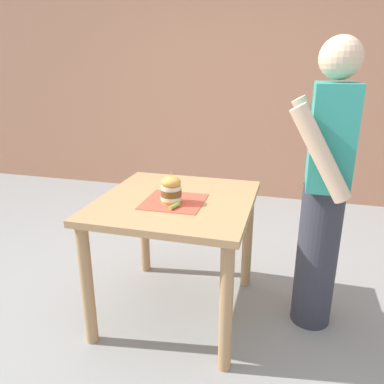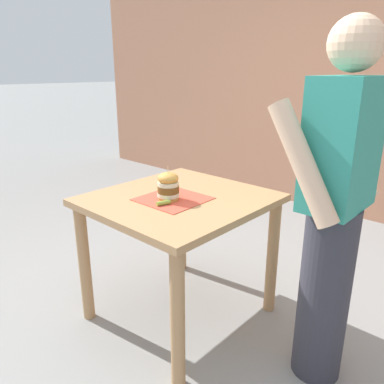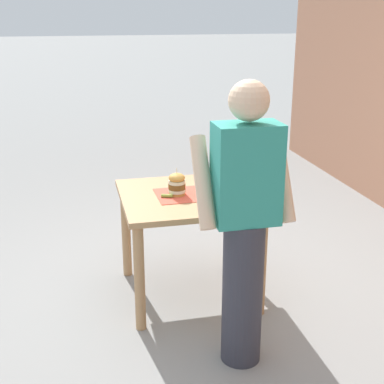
{
  "view_description": "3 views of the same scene",
  "coord_description": "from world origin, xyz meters",
  "px_view_note": "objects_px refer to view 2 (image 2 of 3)",
  "views": [
    {
      "loc": [
        2.01,
        0.65,
        1.55
      ],
      "look_at": [
        0.0,
        0.1,
        0.84
      ],
      "focal_mm": 35.0,
      "sensor_mm": 36.0,
      "label": 1
    },
    {
      "loc": [
        1.45,
        1.43,
        1.48
      ],
      "look_at": [
        0.0,
        0.1,
        0.84
      ],
      "focal_mm": 35.0,
      "sensor_mm": 36.0,
      "label": 2
    },
    {
      "loc": [
        0.78,
        3.48,
        2.04
      ],
      "look_at": [
        0.0,
        0.1,
        0.84
      ],
      "focal_mm": 50.0,
      "sensor_mm": 36.0,
      "label": 3
    }
  ],
  "objects_px": {
    "patio_table": "(179,219)",
    "sandwich": "(168,186)",
    "diner_across_table": "(334,210)",
    "pickle_spear": "(163,203)"
  },
  "relations": [
    {
      "from": "sandwich",
      "to": "pickle_spear",
      "type": "xyz_separation_m",
      "value": [
        0.08,
        0.04,
        -0.07
      ]
    },
    {
      "from": "patio_table",
      "to": "sandwich",
      "type": "bearing_deg",
      "value": 0.67
    },
    {
      "from": "pickle_spear",
      "to": "diner_across_table",
      "type": "xyz_separation_m",
      "value": [
        -0.3,
        0.8,
        0.08
      ]
    },
    {
      "from": "sandwich",
      "to": "diner_across_table",
      "type": "bearing_deg",
      "value": 104.56
    },
    {
      "from": "patio_table",
      "to": "sandwich",
      "type": "height_order",
      "value": "sandwich"
    },
    {
      "from": "diner_across_table",
      "to": "sandwich",
      "type": "bearing_deg",
      "value": -75.44
    },
    {
      "from": "sandwich",
      "to": "pickle_spear",
      "type": "height_order",
      "value": "sandwich"
    },
    {
      "from": "patio_table",
      "to": "diner_across_table",
      "type": "xyz_separation_m",
      "value": [
        -0.13,
        0.84,
        0.24
      ]
    },
    {
      "from": "pickle_spear",
      "to": "diner_across_table",
      "type": "bearing_deg",
      "value": 110.51
    },
    {
      "from": "patio_table",
      "to": "pickle_spear",
      "type": "height_order",
      "value": "pickle_spear"
    }
  ]
}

